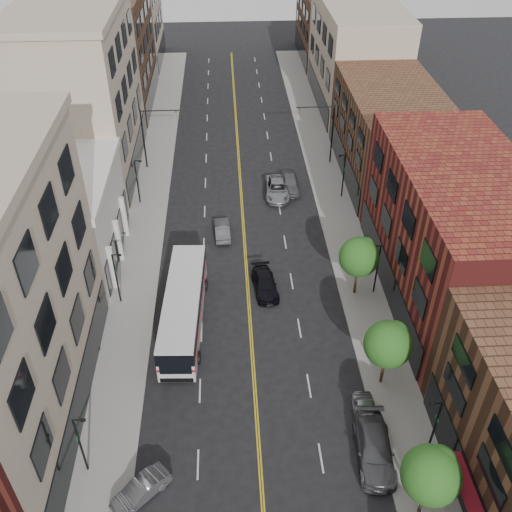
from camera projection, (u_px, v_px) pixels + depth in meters
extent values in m
cube|color=gray|center=(145.00, 229.00, 57.84)|extent=(4.00, 110.00, 0.15)
cube|color=gray|center=(340.00, 222.00, 58.74)|extent=(4.00, 110.00, 0.15)
cube|color=silver|center=(59.00, 221.00, 51.96)|extent=(10.00, 14.00, 8.00)
cube|color=tan|center=(83.00, 96.00, 62.40)|extent=(10.00, 20.00, 18.00)
cube|color=brown|center=(111.00, 51.00, 79.17)|extent=(10.00, 20.00, 15.00)
cube|color=tan|center=(125.00, 0.00, 91.91)|extent=(10.00, 16.00, 20.00)
cube|color=maroon|center=(454.00, 235.00, 46.73)|extent=(10.00, 22.00, 12.00)
cube|color=brown|center=(390.00, 134.00, 63.99)|extent=(10.00, 20.00, 10.00)
cube|color=tan|center=(356.00, 55.00, 79.42)|extent=(10.00, 22.00, 14.00)
cube|color=brown|center=(332.00, 25.00, 96.19)|extent=(10.00, 18.00, 11.00)
cylinder|color=black|center=(423.00, 500.00, 33.33)|extent=(0.22, 0.22, 2.50)
sphere|color=#205718|center=(431.00, 475.00, 31.72)|extent=(3.40, 3.40, 3.40)
sphere|color=#205718|center=(439.00, 463.00, 31.75)|extent=(2.04, 2.04, 2.04)
cylinder|color=black|center=(383.00, 370.00, 41.26)|extent=(0.22, 0.22, 2.50)
sphere|color=#205718|center=(388.00, 344.00, 39.65)|extent=(3.40, 3.40, 3.40)
sphere|color=#205718|center=(395.00, 335.00, 39.68)|extent=(2.04, 2.04, 2.04)
cylinder|color=black|center=(356.00, 281.00, 49.18)|extent=(0.22, 0.22, 2.50)
sphere|color=#205718|center=(359.00, 257.00, 47.58)|extent=(3.40, 3.40, 3.40)
sphere|color=#205718|center=(365.00, 249.00, 47.61)|extent=(2.04, 2.04, 2.04)
cylinder|color=black|center=(81.00, 445.00, 34.82)|extent=(0.14, 0.14, 5.00)
cylinder|color=black|center=(79.00, 420.00, 33.32)|extent=(0.70, 0.10, 0.10)
cube|color=black|center=(83.00, 420.00, 33.36)|extent=(0.28, 0.14, 0.14)
cube|color=#19592D|center=(78.00, 437.00, 34.28)|extent=(0.04, 0.55, 0.35)
cylinder|color=black|center=(117.00, 279.00, 47.51)|extent=(0.14, 0.14, 5.00)
cylinder|color=black|center=(116.00, 255.00, 46.00)|extent=(0.70, 0.10, 0.10)
cube|color=black|center=(119.00, 255.00, 46.04)|extent=(0.28, 0.14, 0.14)
cube|color=#19592D|center=(115.00, 270.00, 46.96)|extent=(0.04, 0.55, 0.35)
cylinder|color=black|center=(137.00, 182.00, 60.19)|extent=(0.14, 0.14, 5.00)
cylinder|color=black|center=(138.00, 161.00, 58.69)|extent=(0.70, 0.10, 0.10)
cube|color=black|center=(140.00, 161.00, 58.73)|extent=(0.28, 0.14, 0.14)
cube|color=#19592D|center=(136.00, 175.00, 59.64)|extent=(0.04, 0.55, 0.35)
cylinder|color=black|center=(434.00, 428.00, 35.82)|extent=(0.14, 0.14, 5.00)
cylinder|color=black|center=(437.00, 403.00, 34.28)|extent=(0.70, 0.10, 0.10)
cube|color=black|center=(432.00, 404.00, 34.30)|extent=(0.28, 0.14, 0.14)
cube|color=#19592D|center=(437.00, 419.00, 35.27)|extent=(0.04, 0.55, 0.35)
cylinder|color=black|center=(377.00, 269.00, 48.50)|extent=(0.14, 0.14, 5.00)
cylinder|color=black|center=(377.00, 246.00, 46.96)|extent=(0.70, 0.10, 0.10)
cube|color=black|center=(374.00, 246.00, 46.98)|extent=(0.28, 0.14, 0.14)
cube|color=#19592D|center=(378.00, 261.00, 47.95)|extent=(0.04, 0.55, 0.35)
cylinder|color=black|center=(343.00, 176.00, 61.18)|extent=(0.14, 0.14, 5.00)
cylinder|color=black|center=(342.00, 155.00, 59.65)|extent=(0.70, 0.10, 0.10)
cube|color=black|center=(340.00, 156.00, 59.67)|extent=(0.28, 0.14, 0.14)
cube|color=#19592D|center=(344.00, 169.00, 60.64)|extent=(0.04, 0.55, 0.35)
cylinder|color=black|center=(144.00, 139.00, 65.86)|extent=(0.18, 0.18, 7.20)
cylinder|color=black|center=(160.00, 111.00, 63.89)|extent=(4.40, 0.12, 0.12)
imported|color=black|center=(176.00, 114.00, 64.22)|extent=(0.15, 0.18, 0.90)
cylinder|color=black|center=(332.00, 134.00, 66.86)|extent=(0.18, 0.18, 7.20)
cylinder|color=black|center=(315.00, 107.00, 64.69)|extent=(4.40, 0.12, 0.12)
imported|color=black|center=(299.00, 111.00, 64.85)|extent=(0.15, 0.18, 0.90)
cube|color=silver|center=(184.00, 308.00, 45.99)|extent=(3.42, 12.93, 3.09)
cube|color=black|center=(183.00, 301.00, 45.53)|extent=(3.46, 12.97, 1.12)
cube|color=#B50C1C|center=(184.00, 311.00, 46.18)|extent=(3.46, 12.97, 0.23)
cube|color=black|center=(175.00, 366.00, 40.72)|extent=(2.35, 0.18, 1.71)
cylinder|color=black|center=(161.00, 358.00, 43.35)|extent=(0.35, 1.04, 1.02)
cylinder|color=black|center=(198.00, 358.00, 43.36)|extent=(0.35, 1.04, 1.02)
cylinder|color=black|center=(173.00, 285.00, 50.13)|extent=(0.35, 1.04, 1.02)
cylinder|color=black|center=(205.00, 285.00, 50.14)|extent=(0.35, 1.04, 1.02)
imported|color=gray|center=(141.00, 490.00, 34.67)|extent=(3.75, 3.58, 1.27)
imported|color=#48484D|center=(374.00, 449.00, 36.72)|extent=(2.69, 5.83, 1.65)
imported|color=#A8AAB0|center=(366.00, 417.00, 38.83)|extent=(1.89, 4.16, 1.39)
imported|color=#505056|center=(222.00, 230.00, 56.64)|extent=(1.69, 4.25, 1.38)
imported|color=black|center=(265.00, 284.00, 49.98)|extent=(2.45, 4.94, 1.38)
imported|color=gray|center=(277.00, 189.00, 62.71)|extent=(2.89, 5.82, 1.59)
imported|color=#58575D|center=(290.00, 183.00, 63.63)|extent=(2.01, 4.83, 1.63)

